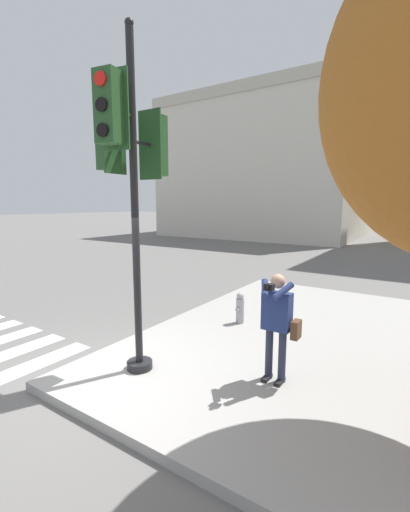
{
  "coord_description": "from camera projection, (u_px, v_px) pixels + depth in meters",
  "views": [
    {
      "loc": [
        4.21,
        -2.9,
        2.71
      ],
      "look_at": [
        1.31,
        1.48,
        1.89
      ],
      "focal_mm": 24.0,
      "sensor_mm": 36.0,
      "label": 1
    }
  ],
  "objects": [
    {
      "name": "traffic_signal_pole",
      "position": [
        128.0,
        161.0,
        4.93
      ],
      "size": [
        0.93,
        1.31,
        5.03
      ],
      "color": "black",
      "rests_on": "sidewalk_corner"
    },
    {
      "name": "sidewalk_corner",
      "position": [
        371.0,
        353.0,
        6.06
      ],
      "size": [
        8.0,
        8.0,
        0.14
      ],
      "color": "#9E9B96",
      "rests_on": "ground_plane"
    },
    {
      "name": "fire_hydrant",
      "position": [
        240.0,
        308.0,
        7.36
      ],
      "size": [
        0.18,
        0.24,
        0.67
      ],
      "color": "#99999E",
      "rests_on": "sidewalk_corner"
    },
    {
      "name": "ground_plane",
      "position": [
        77.0,
        386.0,
        5.1
      ],
      "size": [
        160.0,
        160.0,
        0.0
      ],
      "primitive_type": "plane",
      "color": "slate"
    },
    {
      "name": "building_left",
      "position": [
        270.0,
        170.0,
        29.36
      ],
      "size": [
        15.1,
        12.75,
        10.99
      ],
      "color": "beige",
      "rests_on": "ground_plane"
    },
    {
      "name": "person_photographer",
      "position": [
        277.0,
        319.0,
        4.86
      ],
      "size": [
        0.58,
        0.54,
        1.58
      ],
      "color": "black",
      "rests_on": "sidewalk_corner"
    }
  ]
}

